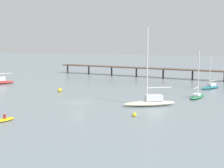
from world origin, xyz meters
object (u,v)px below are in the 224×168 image
at_px(dinghy_yellow, 5,119).
at_px(sailboat_cream, 150,101).
at_px(sailboat_green, 197,95).
at_px(mooring_buoy_inner, 60,90).
at_px(pier, 188,67).
at_px(sailboat_teal, 210,86).
at_px(mooring_buoy_near, 134,115).

bearing_deg(dinghy_yellow, sailboat_cream, 49.44).
bearing_deg(dinghy_yellow, sailboat_green, 53.74).
bearing_deg(dinghy_yellow, mooring_buoy_inner, 105.25).
bearing_deg(sailboat_green, pier, 103.74).
height_order(pier, sailboat_teal, sailboat_teal).
bearing_deg(sailboat_cream, mooring_buoy_near, -88.57).
distance_m(sailboat_green, sailboat_cream, 13.05).
height_order(dinghy_yellow, mooring_buoy_near, dinghy_yellow).
height_order(sailboat_teal, sailboat_green, sailboat_green).
xyz_separation_m(sailboat_teal, mooring_buoy_near, (-6.93, -34.12, -0.25)).
relative_size(pier, mooring_buoy_near, 100.08).
bearing_deg(sailboat_cream, dinghy_yellow, -130.56).
bearing_deg(pier, sailboat_green, -76.26).
bearing_deg(mooring_buoy_near, sailboat_cream, 91.43).
bearing_deg(sailboat_teal, sailboat_green, -94.01).
height_order(pier, mooring_buoy_near, pier).
height_order(sailboat_cream, dinghy_yellow, sailboat_cream).
distance_m(sailboat_teal, sailboat_cream, 26.26).
height_order(sailboat_cream, mooring_buoy_inner, sailboat_cream).
height_order(dinghy_yellow, mooring_buoy_inner, dinghy_yellow).
xyz_separation_m(dinghy_yellow, mooring_buoy_near, (15.89, 9.46, 0.12)).
bearing_deg(sailboat_teal, mooring_buoy_inner, -148.72).
bearing_deg(sailboat_teal, pier, 116.86).
relative_size(sailboat_teal, dinghy_yellow, 2.32).
xyz_separation_m(pier, mooring_buoy_near, (1.45, -50.66, -3.23)).
height_order(sailboat_teal, mooring_buoy_inner, sailboat_teal).
height_order(pier, sailboat_cream, sailboat_cream).
bearing_deg(sailboat_teal, dinghy_yellow, -117.65).
distance_m(sailboat_teal, mooring_buoy_near, 34.82).
relative_size(sailboat_green, mooring_buoy_inner, 10.51).
xyz_separation_m(sailboat_green, sailboat_cream, (-6.19, -11.49, 0.28)).
bearing_deg(sailboat_green, mooring_buoy_inner, -171.49).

